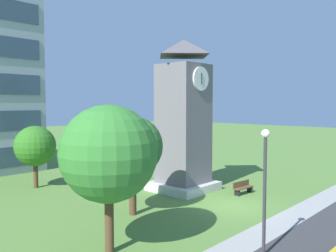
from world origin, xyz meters
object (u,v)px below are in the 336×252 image
clock_tower (183,123)px  tree_by_building (35,146)px  street_lamp (265,177)px  tree_streetside (109,154)px  tree_near_tower (132,147)px  park_bench (243,187)px

clock_tower → tree_by_building: 11.20m
clock_tower → street_lamp: 11.75m
tree_by_building → tree_streetside: bearing=-105.1°
clock_tower → tree_streetside: 11.63m
clock_tower → tree_streetside: size_ratio=1.73×
tree_near_tower → street_lamp: bearing=-89.9°
clock_tower → tree_streetside: bearing=-155.5°
street_lamp → tree_near_tower: tree_near_tower is taller
tree_streetside → clock_tower: bearing=24.5°
park_bench → tree_by_building: tree_by_building is taller
clock_tower → street_lamp: (-6.38, -9.74, -1.56)m
street_lamp → tree_near_tower: (-0.02, 8.10, 0.57)m
tree_by_building → tree_streetside: (-3.62, -13.43, 1.08)m
clock_tower → tree_by_building: (-6.95, 8.61, -1.74)m
clock_tower → park_bench: bearing=-62.9°
park_bench → tree_streetside: 13.10m
tree_near_tower → tree_streetside: (-4.17, -3.18, 0.34)m
tree_near_tower → tree_streetside: 5.26m
clock_tower → street_lamp: clock_tower is taller
park_bench → tree_streetside: (-12.51, -1.02, 3.75)m
park_bench → street_lamp: bearing=-144.5°
clock_tower → street_lamp: size_ratio=2.07×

